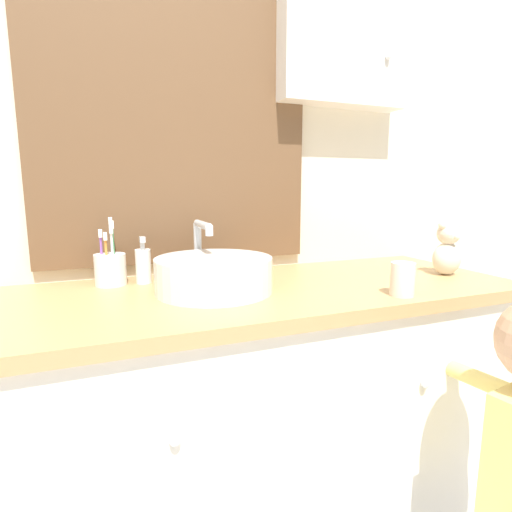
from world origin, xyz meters
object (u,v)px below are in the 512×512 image
Objects in this scene: sink_basin at (214,273)px; toothbrush_holder at (110,268)px; soap_dispenser at (143,265)px; teddy_bear at (448,250)px; drinking_cup at (402,279)px.

toothbrush_holder is (-0.26, 0.18, 0.00)m from sink_basin.
toothbrush_holder reaches higher than sink_basin.
soap_dispenser is 0.95m from teddy_bear.
toothbrush_holder is 0.09m from soap_dispenser.
drinking_cup is at bearing -32.68° from soap_dispenser.
toothbrush_holder is 0.81m from drinking_cup.
sink_basin is 2.67× the size of soap_dispenser.
toothbrush_holder is at bearing 166.25° from teddy_bear.
toothbrush_holder reaches higher than teddy_bear.
soap_dispenser is at bearing -6.46° from toothbrush_holder.
sink_basin is 1.90× the size of toothbrush_holder.
drinking_cup is at bearing -27.08° from sink_basin.
sink_basin is at bearing -44.54° from soap_dispenser.
drinking_cup is (0.44, -0.23, -0.01)m from sink_basin.
drinking_cup is (-0.31, -0.15, -0.04)m from teddy_bear.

